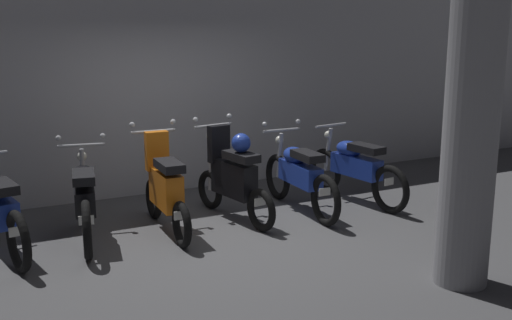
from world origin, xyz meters
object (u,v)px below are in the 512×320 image
motorbike_slot_3 (233,176)px  motorbike_slot_1 (85,198)px  motorbike_slot_4 (299,175)px  motorbike_slot_2 (165,189)px  motorbike_slot_5 (355,167)px  support_pillar (470,137)px

motorbike_slot_3 → motorbike_slot_1: bearing=176.7°
motorbike_slot_1 → motorbike_slot_4: 2.78m
motorbike_slot_2 → motorbike_slot_5: motorbike_slot_2 is taller
support_pillar → motorbike_slot_5: bearing=75.5°
motorbike_slot_1 → motorbike_slot_3: size_ratio=1.16×
motorbike_slot_2 → motorbike_slot_1: bearing=170.2°
motorbike_slot_2 → motorbike_slot_3: same height
motorbike_slot_2 → support_pillar: (2.06, -2.77, 0.92)m
motorbike_slot_4 → support_pillar: support_pillar is taller
motorbike_slot_4 → motorbike_slot_2: bearing=179.1°
motorbike_slot_1 → support_pillar: (2.98, -2.93, 0.96)m
motorbike_slot_5 → support_pillar: support_pillar is taller
motorbike_slot_3 → motorbike_slot_5: motorbike_slot_3 is taller
motorbike_slot_1 → motorbike_slot_3: motorbike_slot_3 is taller
motorbike_slot_1 → motorbike_slot_5: size_ratio=0.99×
motorbike_slot_1 → motorbike_slot_4: bearing=-3.9°
motorbike_slot_4 → motorbike_slot_1: bearing=176.1°
motorbike_slot_2 → motorbike_slot_5: 2.78m
motorbike_slot_3 → motorbike_slot_4: 0.94m
motorbike_slot_3 → support_pillar: (1.14, -2.82, 0.88)m
motorbike_slot_5 → motorbike_slot_4: bearing=-178.1°
motorbike_slot_1 → motorbike_slot_3: bearing=-3.3°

